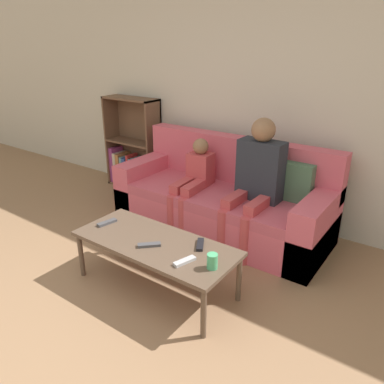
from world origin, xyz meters
TOP-DOWN VIEW (x-y plane):
  - ground_plane at (0.00, 0.00)m, footprint 22.00×22.00m
  - wall_back at (0.00, 2.85)m, footprint 12.00×0.06m
  - couch at (-0.07, 2.31)m, footprint 2.18×0.85m
  - bookshelf at (-1.73, 2.70)m, footprint 0.76×0.28m
  - coffee_table at (0.03, 1.14)m, footprint 1.30×0.55m
  - person_adult at (0.32, 2.24)m, footprint 0.42×0.61m
  - person_child at (-0.35, 2.17)m, footprint 0.28×0.61m
  - cup_near at (0.58, 1.09)m, footprint 0.07×0.07m
  - tv_remote_0 at (0.04, 1.06)m, footprint 0.15×0.15m
  - tv_remote_1 at (0.34, 1.29)m, footprint 0.13×0.17m
  - tv_remote_2 at (-0.49, 1.13)m, footprint 0.08×0.18m
  - tv_remote_3 at (0.39, 1.04)m, footprint 0.09×0.18m

SIDE VIEW (x-z plane):
  - ground_plane at x=0.00m, z-range 0.00..0.00m
  - couch at x=-0.07m, z-range -0.16..0.76m
  - coffee_table at x=0.03m, z-range 0.17..0.58m
  - tv_remote_0 at x=0.04m, z-range 0.41..0.44m
  - tv_remote_1 at x=0.34m, z-range 0.41..0.44m
  - tv_remote_2 at x=-0.49m, z-range 0.41..0.44m
  - tv_remote_3 at x=0.39m, z-range 0.41..0.44m
  - bookshelf at x=-1.73m, z-range -0.13..1.04m
  - cup_near at x=0.58m, z-range 0.41..0.52m
  - person_child at x=-0.35m, z-range 0.07..0.99m
  - person_adult at x=0.32m, z-range 0.10..1.31m
  - wall_back at x=0.00m, z-range 0.00..2.60m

